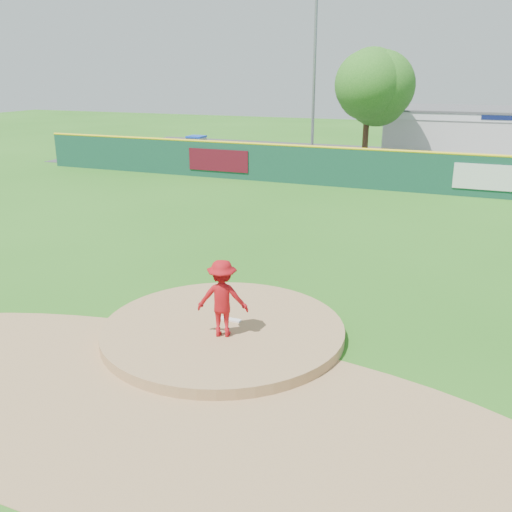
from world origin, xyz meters
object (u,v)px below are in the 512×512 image
at_px(pitcher, 222,298).
at_px(deciduous_tree, 368,91).
at_px(light_pole_left, 314,65).
at_px(pool_building_grp, 504,134).
at_px(playground_slide, 196,148).
at_px(van, 321,158).

height_order(pitcher, deciduous_tree, deciduous_tree).
xyz_separation_m(deciduous_tree, light_pole_left, (-4.00, 2.00, 1.50)).
height_order(pool_building_grp, playground_slide, pool_building_grp).
height_order(playground_slide, light_pole_left, light_pole_left).
bearing_deg(light_pole_left, van, -66.19).
xyz_separation_m(pitcher, van, (-4.45, 23.46, -0.45)).
bearing_deg(pool_building_grp, pitcher, -100.13).
distance_m(playground_slide, deciduous_tree, 11.62).
bearing_deg(deciduous_tree, van, -138.71).
height_order(van, playground_slide, playground_slide).
height_order(van, pool_building_grp, pool_building_grp).
bearing_deg(deciduous_tree, pool_building_grp, 41.16).
distance_m(pool_building_grp, deciduous_tree, 11.01).
relative_size(van, deciduous_tree, 0.63).
xyz_separation_m(pool_building_grp, playground_slide, (-18.85, -8.83, -0.83)).
xyz_separation_m(van, deciduous_tree, (2.25, 1.97, 3.89)).
relative_size(pitcher, deciduous_tree, 0.23).
height_order(deciduous_tree, light_pole_left, light_pole_left).
bearing_deg(light_pole_left, deciduous_tree, -26.57).
bearing_deg(playground_slide, light_pole_left, 29.25).
relative_size(playground_slide, light_pole_left, 0.27).
xyz_separation_m(van, pool_building_grp, (10.25, 8.97, 1.00)).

